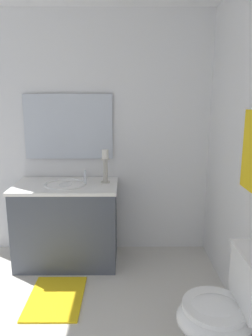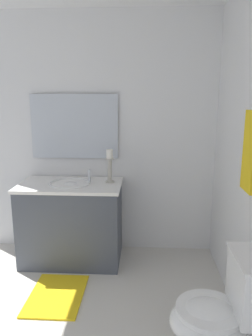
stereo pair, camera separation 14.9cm
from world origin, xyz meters
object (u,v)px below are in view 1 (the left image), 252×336
towel_near_vanity (251,150)px  sink_basin (66,188)px  candle_holder_tall (105,165)px  bath_mat (56,298)px  toilet (226,312)px  mirror (68,127)px  vanity_cabinet (67,223)px

towel_near_vanity → sink_basin: bearing=-124.3°
candle_holder_tall → bath_mat: (0.70, -0.38, -0.97)m
toilet → bath_mat: 1.39m
sink_basin → bath_mat: (0.62, -0.00, -0.75)m
mirror → candle_holder_tall: size_ratio=2.74×
mirror → towel_near_vanity: (1.22, 1.38, -0.04)m
mirror → towel_near_vanity: bearing=48.5°
candle_holder_tall → toilet: size_ratio=0.43×
candle_holder_tall → towel_near_vanity: (1.01, 1.00, 0.31)m
towel_near_vanity → mirror: bearing=-131.5°
sink_basin → toilet: (1.28, 1.17, -0.40)m
bath_mat → sink_basin: bearing=179.9°
mirror → toilet: 2.18m
vanity_cabinet → candle_holder_tall: 0.69m
candle_holder_tall → bath_mat: bearing=-28.7°
sink_basin → bath_mat: size_ratio=0.67×
vanity_cabinet → candle_holder_tall: size_ratio=3.08×
toilet → bath_mat: toilet is taller
mirror → toilet: bearing=36.9°
sink_basin → bath_mat: sink_basin is taller
vanity_cabinet → bath_mat: bearing=0.0°
mirror → candle_holder_tall: mirror is taller
mirror → toilet: size_ratio=1.19×
vanity_cabinet → toilet: size_ratio=1.33×
towel_near_vanity → bath_mat: towel_near_vanity is taller
sink_basin → bath_mat: 0.98m
candle_holder_tall → bath_mat: candle_holder_tall is taller
mirror → bath_mat: bearing=-0.0°
sink_basin → candle_holder_tall: size_ratio=1.24×
candle_holder_tall → toilet: 1.68m
candle_holder_tall → towel_near_vanity: 1.45m
vanity_cabinet → bath_mat: 0.74m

